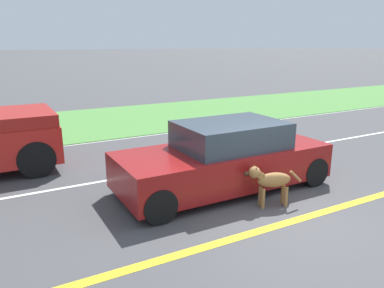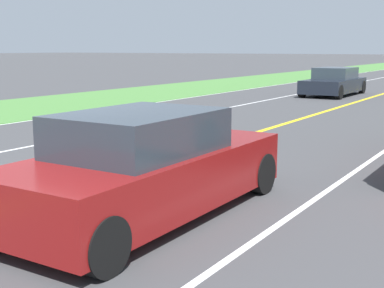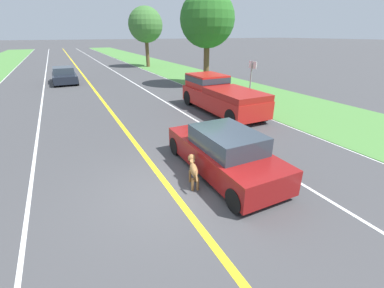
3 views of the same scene
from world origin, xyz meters
The scene contains 13 objects.
ground_plane centered at (0.00, 0.00, 0.00)m, with size 400.00×400.00×0.00m, color #424244.
centre_divider_line centered at (0.00, 0.00, 0.00)m, with size 0.18×160.00×0.01m, color yellow.
lane_edge_line_right centered at (7.00, 0.00, 0.00)m, with size 0.14×160.00×0.01m, color white.
lane_dash_same_dir centered at (3.50, 0.00, 0.00)m, with size 0.10×160.00×0.01m, color white.
lane_dash_oncoming centered at (-3.50, 0.00, 0.00)m, with size 0.10×160.00×0.01m, color white.
grass_verge_right centered at (10.00, 0.00, 0.01)m, with size 6.00×160.00×0.03m, color #4C843D.
ego_car centered at (1.86, 0.22, 0.66)m, with size 1.82×4.44×1.42m.
dog centered at (0.70, 0.00, 0.52)m, with size 0.46×1.11×0.83m.
pickup_truck centered at (5.44, 6.11, 0.94)m, with size 2.09×5.71×1.83m.
oncoming_car centered at (-1.82, 19.91, 0.61)m, with size 1.91×4.60×1.31m.
roadside_tree_right_near centered at (8.52, 13.01, 4.96)m, with size 4.16×4.16×7.07m.
roadside_tree_right_far centered at (8.31, 27.75, 4.94)m, with size 4.17×4.17×7.06m.
street_sign centered at (7.66, 6.28, 1.64)m, with size 0.11×0.64×2.61m.
Camera 3 is at (-2.20, -5.65, 4.01)m, focal length 24.00 mm.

